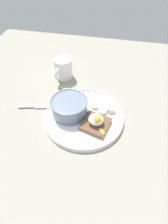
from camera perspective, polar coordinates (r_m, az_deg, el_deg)
ground_plane at (r=60.65cm, az=-0.00°, el=-2.51°), size 120.00×120.00×2.00cm
plate at (r=59.27cm, az=-0.00°, el=-1.42°), size 26.96×26.96×1.60cm
oatmeal_bowl at (r=58.52cm, az=-4.77°, el=1.79°), size 12.38×12.38×5.42cm
toast_slice at (r=56.10cm, az=3.81°, el=-3.91°), size 10.10×10.10×1.38cm
poached_egg at (r=54.14cm, az=4.04°, el=-2.51°), size 6.12×6.55×3.83cm
banana_slice_front at (r=60.19cm, az=6.06°, el=0.34°), size 3.84×3.77×1.28cm
banana_slice_left at (r=61.76cm, az=7.16°, el=1.78°), size 3.26×3.30×1.16cm
banana_slice_back at (r=61.73cm, az=3.82°, el=2.10°), size 3.65×3.71×1.25cm
banana_slice_right at (r=60.66cm, az=8.91°, el=0.67°), size 3.68×3.77×1.72cm
coffee_mug at (r=74.56cm, az=-6.79°, el=13.99°), size 7.18×10.49×8.43cm
knife at (r=65.14cm, az=-15.36°, el=1.68°), size 12.86×4.39×0.80cm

